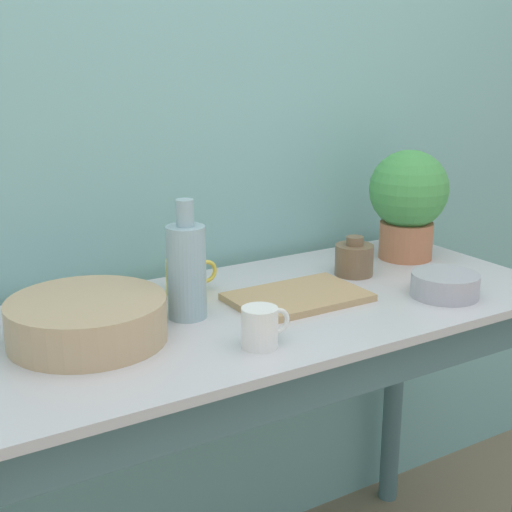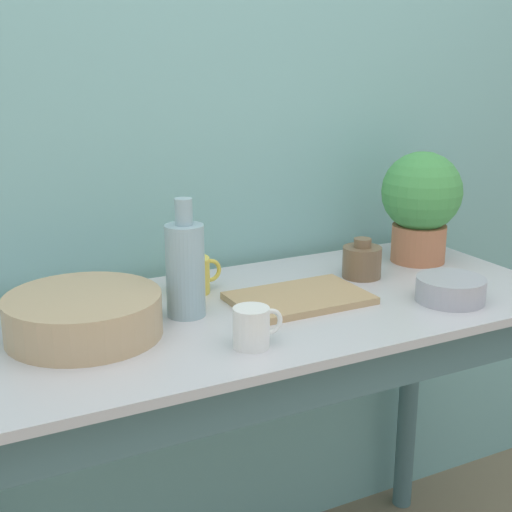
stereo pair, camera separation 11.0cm
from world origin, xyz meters
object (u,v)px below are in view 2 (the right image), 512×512
(bowl_wash_large, at_px, (84,315))
(bottle_tall, at_px, (185,268))
(bowl_small_steel, at_px, (450,289))
(mug_yellow, at_px, (191,275))
(potted_plant, at_px, (421,201))
(mug_white, at_px, (253,327))
(tray_board, at_px, (299,298))
(bottle_short, at_px, (362,261))

(bowl_wash_large, bearing_deg, bottle_tall, 3.68)
(bowl_wash_large, xyz_separation_m, bottle_tall, (0.23, 0.01, 0.06))
(bottle_tall, xyz_separation_m, bowl_small_steel, (0.57, -0.19, -0.08))
(bowl_wash_large, height_order, mug_yellow, bowl_wash_large)
(potted_plant, relative_size, bottle_tall, 1.16)
(potted_plant, xyz_separation_m, mug_white, (-0.66, -0.31, -0.13))
(potted_plant, distance_m, tray_board, 0.50)
(bottle_short, relative_size, mug_white, 0.97)
(bottle_short, bearing_deg, mug_yellow, 168.49)
(mug_yellow, bearing_deg, tray_board, -41.51)
(bottle_tall, distance_m, bottle_short, 0.50)
(mug_white, bearing_deg, tray_board, 40.47)
(bowl_small_steel, height_order, tray_board, bowl_small_steel)
(bottle_tall, height_order, bottle_short, bottle_tall)
(bowl_wash_large, distance_m, bottle_short, 0.72)
(bowl_wash_large, height_order, bottle_short, bottle_short)
(potted_plant, xyz_separation_m, bottle_short, (-0.22, -0.05, -0.12))
(bowl_small_steel, bearing_deg, tray_board, 153.68)
(mug_white, bearing_deg, potted_plant, 25.30)
(mug_yellow, height_order, bowl_small_steel, mug_yellow)
(bowl_small_steel, bearing_deg, mug_white, -177.08)
(mug_white, bearing_deg, bowl_small_steel, 2.92)
(tray_board, bearing_deg, mug_yellow, 138.49)
(bottle_short, bearing_deg, potted_plant, 12.06)
(potted_plant, height_order, tray_board, potted_plant)
(bottle_tall, height_order, bowl_small_steel, bottle_tall)
(mug_yellow, bearing_deg, bottle_short, -11.51)
(potted_plant, distance_m, mug_yellow, 0.66)
(potted_plant, height_order, bottle_short, potted_plant)
(potted_plant, xyz_separation_m, bowl_wash_large, (-0.94, -0.11, -0.12))
(bottle_tall, bearing_deg, bottle_short, 5.59)
(bottle_tall, bearing_deg, bowl_wash_large, -176.32)
(bowl_wash_large, bearing_deg, mug_yellow, 27.30)
(bowl_wash_large, distance_m, mug_yellow, 0.33)
(bottle_short, xyz_separation_m, mug_white, (-0.44, -0.27, -0.00))
(bottle_short, xyz_separation_m, mug_yellow, (-0.43, 0.09, 0.00))
(potted_plant, distance_m, bowl_small_steel, 0.35)
(bottle_short, distance_m, mug_white, 0.52)
(tray_board, bearing_deg, potted_plant, 16.41)
(bowl_small_steel, bearing_deg, bottle_tall, 161.51)
(bowl_wash_large, xyz_separation_m, mug_white, (0.28, -0.20, -0.00))
(bowl_small_steel, bearing_deg, potted_plant, 63.80)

